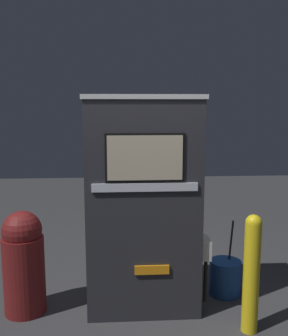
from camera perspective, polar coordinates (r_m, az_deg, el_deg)
ground_plane at (r=3.76m, az=0.12°, el=-21.34°), size 14.00×14.00×0.00m
gas_pump at (r=3.58m, az=-0.08°, el=-5.49°), size 1.12×0.51×1.99m
safety_bollard at (r=3.49m, az=15.34°, el=-14.25°), size 0.14×0.14×1.02m
trash_bin at (r=3.85m, az=-17.09°, el=-12.81°), size 0.38×0.38×0.96m
squeegee_bucket at (r=4.21m, az=11.69°, el=-15.26°), size 0.32×0.32×0.79m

